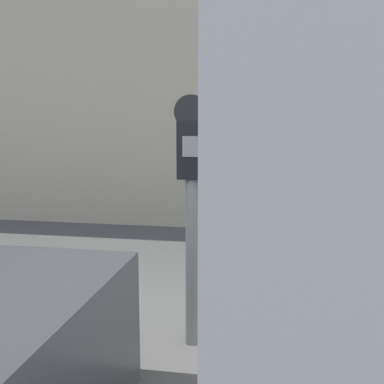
{
  "coord_description": "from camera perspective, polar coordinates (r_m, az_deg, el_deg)",
  "views": [
    {
      "loc": [
        0.48,
        -1.9,
        1.61
      ],
      "look_at": [
        -0.08,
        1.18,
        1.09
      ],
      "focal_mm": 50.0,
      "sensor_mm": 36.0,
      "label": 1
    }
  ],
  "objects": [
    {
      "name": "sidewalk",
      "position": [
        4.41,
        3.52,
        -11.09
      ],
      "size": [
        24.0,
        2.8,
        0.14
      ],
      "color": "#BCB7AD",
      "rests_on": "ground_plane"
    },
    {
      "name": "parking_meter",
      "position": [
        3.17,
        -0.0,
        0.44
      ],
      "size": [
        0.2,
        0.12,
        1.53
      ],
      "color": "gray",
      "rests_on": "sidewalk"
    }
  ]
}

